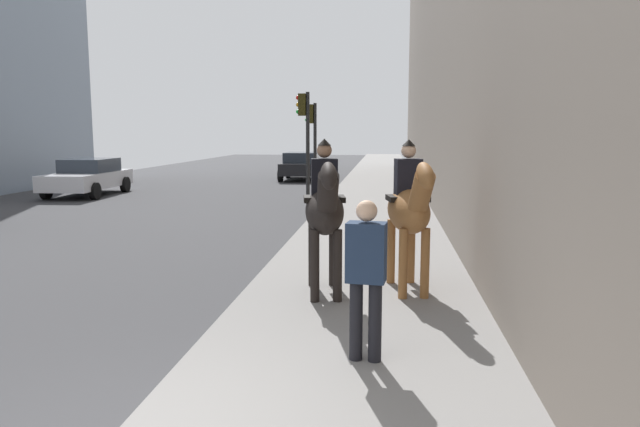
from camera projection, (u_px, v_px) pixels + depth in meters
name	position (u px, v px, depth m)	size (l,w,h in m)	color
mounted_horse_near	(325.00, 209.00, 8.65)	(2.15, 0.79, 2.29)	black
mounted_horse_far	(409.00, 208.00, 8.83)	(2.14, 0.83, 2.28)	brown
pedestrian_greeting	(366.00, 270.00, 6.16)	(0.31, 0.43, 1.70)	black
car_mid_lane	(88.00, 176.00, 23.52)	(4.60, 2.23, 1.44)	silver
car_far_lane	(302.00, 166.00, 31.03)	(4.16, 2.09, 1.44)	black
traffic_light_near_curb	(305.00, 131.00, 19.19)	(0.20, 0.44, 3.76)	black
traffic_light_far_curb	(313.00, 134.00, 22.32)	(0.20, 0.44, 3.56)	black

